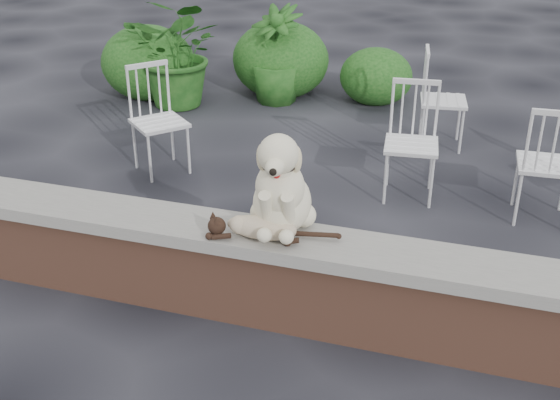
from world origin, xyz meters
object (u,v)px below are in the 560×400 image
(dog, at_px, (282,178))
(chair_b, at_px, (412,143))
(cat, at_px, (261,226))
(potted_plant_a, at_px, (180,52))
(potted_plant_b, at_px, (276,55))
(chair_e, at_px, (444,99))
(chair_c, at_px, (547,162))
(chair_a, at_px, (159,121))

(dog, height_order, chair_b, dog)
(cat, distance_m, chair_b, 2.08)
(chair_b, bearing_deg, potted_plant_a, 143.82)
(cat, height_order, potted_plant_b, potted_plant_b)
(dog, xyz_separation_m, potted_plant_b, (-1.27, 3.86, -0.36))
(dog, relative_size, potted_plant_a, 0.53)
(cat, height_order, chair_b, chair_b)
(chair_e, height_order, chair_b, same)
(dog, xyz_separation_m, chair_e, (0.65, 3.05, -0.43))
(cat, xyz_separation_m, potted_plant_a, (-2.15, 3.56, -0.05))
(chair_b, bearing_deg, chair_c, -10.83)
(potted_plant_a, height_order, potted_plant_b, potted_plant_a)
(cat, xyz_separation_m, chair_b, (0.59, 1.99, -0.19))
(potted_plant_b, bearing_deg, chair_b, -48.56)
(cat, relative_size, chair_b, 0.96)
(chair_a, relative_size, potted_plant_a, 0.77)
(chair_c, bearing_deg, cat, 47.08)
(cat, xyz_separation_m, potted_plant_b, (-1.19, 4.01, -0.11))
(chair_e, height_order, chair_c, same)
(chair_e, bearing_deg, potted_plant_a, 74.86)
(potted_plant_b, bearing_deg, cat, -73.48)
(cat, bearing_deg, dog, 53.62)
(dog, bearing_deg, chair_a, 125.72)
(chair_a, xyz_separation_m, chair_b, (2.16, 0.14, 0.00))
(chair_b, relative_size, chair_c, 1.00)
(chair_a, bearing_deg, chair_b, -45.02)
(cat, relative_size, potted_plant_a, 0.74)
(dog, distance_m, chair_a, 2.41)
(chair_c, bearing_deg, chair_e, -58.30)
(chair_e, relative_size, chair_b, 1.00)
(chair_e, relative_size, potted_plant_a, 0.77)
(potted_plant_a, bearing_deg, dog, -56.82)
(chair_c, distance_m, potted_plant_a, 4.11)
(cat, height_order, chair_e, chair_e)
(cat, xyz_separation_m, chair_a, (-1.57, 1.85, -0.19))
(chair_c, bearing_deg, chair_b, -7.16)
(cat, relative_size, potted_plant_b, 0.83)
(potted_plant_b, bearing_deg, dog, -71.80)
(chair_e, xyz_separation_m, chair_c, (0.89, -1.29, 0.00))
(chair_e, distance_m, chair_a, 2.66)
(dog, height_order, chair_c, dog)
(potted_plant_a, bearing_deg, cat, -58.87)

